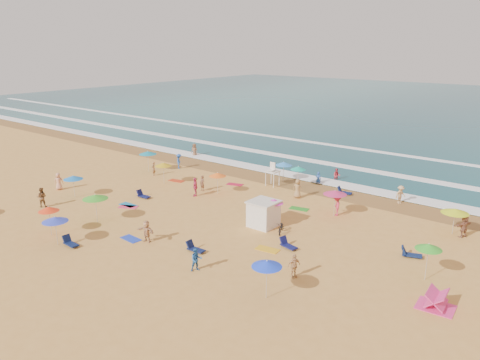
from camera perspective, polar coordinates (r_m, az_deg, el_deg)
The scene contains 12 objects.
ground at distance 40.88m, azimuth -4.80°, elevation -3.97°, with size 220.00×220.00×0.00m, color gold.
ocean at distance 115.70m, azimuth 25.30°, elevation 7.75°, with size 220.00×140.00×0.18m, color #0C4756.
wet_sand at distance 50.21m, azimuth 5.01°, elevation -0.09°, with size 220.00×220.00×0.00m, color olive.
surf_foam at distance 57.49m, azimuth 9.91°, elevation 1.94°, with size 200.00×18.70×0.05m.
cabana at distance 37.51m, azimuth 2.88°, elevation -4.20°, with size 2.00×2.00×2.00m, color white.
cabana_roof at distance 37.15m, azimuth 2.91°, elevation -2.67°, with size 2.20×2.20×0.12m, color silver.
bicycle at distance 36.48m, azimuth 5.03°, elevation -5.76°, with size 0.61×1.75×0.92m, color black.
lifeguard_stand at distance 48.13m, azimuth 3.98°, elevation 0.50°, with size 1.20×1.20×2.10m, color white, non-canonical shape.
beach_umbrellas at distance 39.01m, azimuth -3.30°, elevation -1.71°, with size 41.24×28.51×0.69m.
loungers at distance 37.84m, azimuth -1.33°, elevation -5.34°, with size 55.17×24.23×0.34m.
towels at distance 41.23m, azimuth -8.05°, elevation -3.88°, with size 50.17×24.36×0.03m.
beachgoers at distance 43.36m, azimuth 0.35°, elevation -1.55°, with size 36.00×25.36×2.11m.
Camera 1 is at (26.51, -27.73, 14.12)m, focal length 35.00 mm.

